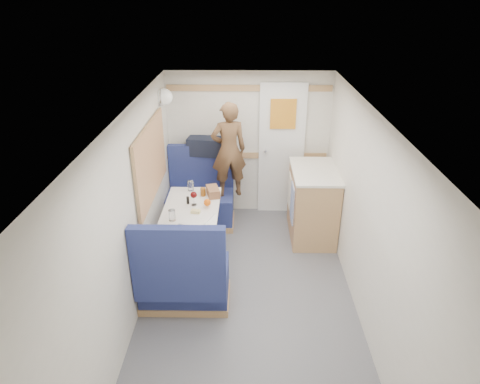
{
  "coord_description": "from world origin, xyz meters",
  "views": [
    {
      "loc": [
        -0.03,
        -3.33,
        2.98
      ],
      "look_at": [
        -0.1,
        0.9,
        0.93
      ],
      "focal_mm": 32.0,
      "sensor_mm": 36.0,
      "label": 1
    }
  ],
  "objects_px": {
    "galley_counter": "(312,203)",
    "pepper_grinder": "(188,200)",
    "dome_light": "(164,97)",
    "tray": "(197,219)",
    "orange_fruit": "(207,202)",
    "wine_glass": "(194,195)",
    "person": "(229,150)",
    "duffel_bag": "(207,146)",
    "cheese_block": "(196,211)",
    "tumbler_left": "(172,215)",
    "tumbler_mid": "(191,186)",
    "dinette_table": "(193,216)",
    "bench_far": "(201,202)",
    "bench_near": "(184,281)",
    "beer_glass": "(203,192)",
    "bread_loaf": "(213,192)"
  },
  "relations": [
    {
      "from": "cheese_block",
      "to": "bread_loaf",
      "type": "xyz_separation_m",
      "value": [
        0.16,
        0.47,
        0.01
      ]
    },
    {
      "from": "bench_far",
      "to": "dome_light",
      "type": "distance_m",
      "value": 1.5
    },
    {
      "from": "dome_light",
      "to": "wine_glass",
      "type": "distance_m",
      "value": 1.32
    },
    {
      "from": "beer_glass",
      "to": "galley_counter",
      "type": "bearing_deg",
      "value": 13.51
    },
    {
      "from": "orange_fruit",
      "to": "pepper_grinder",
      "type": "relative_size",
      "value": 0.91
    },
    {
      "from": "orange_fruit",
      "to": "tumbler_left",
      "type": "xyz_separation_m",
      "value": [
        -0.35,
        -0.31,
        0.0
      ]
    },
    {
      "from": "person",
      "to": "orange_fruit",
      "type": "bearing_deg",
      "value": 62.84
    },
    {
      "from": "bench_near",
      "to": "tumbler_left",
      "type": "distance_m",
      "value": 0.71
    },
    {
      "from": "galley_counter",
      "to": "tumbler_mid",
      "type": "height_order",
      "value": "galley_counter"
    },
    {
      "from": "tray",
      "to": "bench_far",
      "type": "bearing_deg",
      "value": 94.35
    },
    {
      "from": "galley_counter",
      "to": "pepper_grinder",
      "type": "xyz_separation_m",
      "value": [
        -1.51,
        -0.54,
        0.3
      ]
    },
    {
      "from": "tumbler_left",
      "to": "beer_glass",
      "type": "distance_m",
      "value": 0.66
    },
    {
      "from": "person",
      "to": "tumbler_left",
      "type": "height_order",
      "value": "person"
    },
    {
      "from": "dome_light",
      "to": "dinette_table",
      "type": "bearing_deg",
      "value": -65.35
    },
    {
      "from": "person",
      "to": "wine_glass",
      "type": "height_order",
      "value": "person"
    },
    {
      "from": "duffel_bag",
      "to": "cheese_block",
      "type": "distance_m",
      "value": 1.38
    },
    {
      "from": "galley_counter",
      "to": "bench_near",
      "type": "bearing_deg",
      "value": -136.06
    },
    {
      "from": "beer_glass",
      "to": "duffel_bag",
      "type": "bearing_deg",
      "value": 91.68
    },
    {
      "from": "dinette_table",
      "to": "tumbler_mid",
      "type": "xyz_separation_m",
      "value": [
        -0.06,
        0.37,
        0.21
      ]
    },
    {
      "from": "wine_glass",
      "to": "tumbler_mid",
      "type": "bearing_deg",
      "value": 102.3
    },
    {
      "from": "pepper_grinder",
      "to": "beer_glass",
      "type": "bearing_deg",
      "value": 53.46
    },
    {
      "from": "galley_counter",
      "to": "orange_fruit",
      "type": "bearing_deg",
      "value": -154.36
    },
    {
      "from": "cheese_block",
      "to": "bench_near",
      "type": "bearing_deg",
      "value": -96.34
    },
    {
      "from": "duffel_bag",
      "to": "pepper_grinder",
      "type": "relative_size",
      "value": 5.65
    },
    {
      "from": "dinette_table",
      "to": "bread_loaf",
      "type": "height_order",
      "value": "bread_loaf"
    },
    {
      "from": "duffel_bag",
      "to": "tray",
      "type": "xyz_separation_m",
      "value": [
        0.01,
        -1.48,
        -0.29
      ]
    },
    {
      "from": "galley_counter",
      "to": "tumbler_left",
      "type": "height_order",
      "value": "galley_counter"
    },
    {
      "from": "dinette_table",
      "to": "dome_light",
      "type": "bearing_deg",
      "value": 114.65
    },
    {
      "from": "dome_light",
      "to": "tumbler_mid",
      "type": "relative_size",
      "value": 1.65
    },
    {
      "from": "person",
      "to": "tray",
      "type": "distance_m",
      "value": 1.27
    },
    {
      "from": "cheese_block",
      "to": "pepper_grinder",
      "type": "bearing_deg",
      "value": 115.01
    },
    {
      "from": "bread_loaf",
      "to": "pepper_grinder",
      "type": "bearing_deg",
      "value": -141.13
    },
    {
      "from": "beer_glass",
      "to": "bread_loaf",
      "type": "xyz_separation_m",
      "value": [
        0.12,
        0.01,
        0.0
      ]
    },
    {
      "from": "bench_near",
      "to": "dinette_table",
      "type": "bearing_deg",
      "value": 90.0
    },
    {
      "from": "duffel_bag",
      "to": "cheese_block",
      "type": "bearing_deg",
      "value": -82.61
    },
    {
      "from": "tumbler_mid",
      "to": "duffel_bag",
      "type": "bearing_deg",
      "value": 79.59
    },
    {
      "from": "cheese_block",
      "to": "wine_glass",
      "type": "xyz_separation_m",
      "value": [
        -0.04,
        0.22,
        0.09
      ]
    },
    {
      "from": "duffel_bag",
      "to": "pepper_grinder",
      "type": "bearing_deg",
      "value": -88.76
    },
    {
      "from": "dome_light",
      "to": "wine_glass",
      "type": "bearing_deg",
      "value": -64.37
    },
    {
      "from": "dome_light",
      "to": "tumbler_left",
      "type": "bearing_deg",
      "value": -79.59
    },
    {
      "from": "wine_glass",
      "to": "pepper_grinder",
      "type": "bearing_deg",
      "value": 155.13
    },
    {
      "from": "pepper_grinder",
      "to": "orange_fruit",
      "type": "bearing_deg",
      "value": -19.51
    },
    {
      "from": "duffel_bag",
      "to": "pepper_grinder",
      "type": "height_order",
      "value": "duffel_bag"
    },
    {
      "from": "orange_fruit",
      "to": "wine_glass",
      "type": "relative_size",
      "value": 0.48
    },
    {
      "from": "galley_counter",
      "to": "tumbler_left",
      "type": "distance_m",
      "value": 1.9
    },
    {
      "from": "bench_far",
      "to": "cheese_block",
      "type": "height_order",
      "value": "bench_far"
    },
    {
      "from": "dome_light",
      "to": "tray",
      "type": "xyz_separation_m",
      "value": [
        0.48,
        -1.21,
        -1.02
      ]
    },
    {
      "from": "tumbler_mid",
      "to": "bench_near",
      "type": "bearing_deg",
      "value": -87.33
    },
    {
      "from": "tumbler_left",
      "to": "tumbler_mid",
      "type": "height_order",
      "value": "same"
    },
    {
      "from": "bench_far",
      "to": "duffel_bag",
      "type": "bearing_deg",
      "value": 72.52
    }
  ]
}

